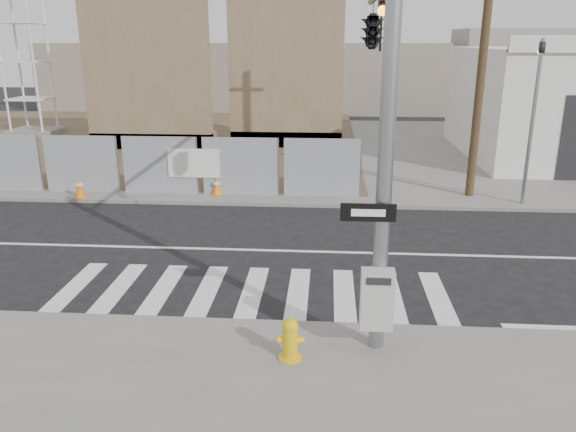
# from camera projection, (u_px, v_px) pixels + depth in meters

# --- Properties ---
(ground) EXTENTS (100.00, 100.00, 0.00)m
(ground) POSITION_uv_depth(u_px,v_px,m) (265.00, 250.00, 14.69)
(ground) COLOR black
(ground) RESTS_ON ground
(sidewalk_far) EXTENTS (50.00, 20.00, 0.12)m
(sidewalk_far) POSITION_uv_depth(u_px,v_px,m) (296.00, 149.00, 27.99)
(sidewalk_far) COLOR slate
(sidewalk_far) RESTS_ON ground
(signal_pole) EXTENTS (0.96, 5.87, 7.00)m
(signal_pole) POSITION_uv_depth(u_px,v_px,m) (376.00, 66.00, 11.13)
(signal_pole) COLOR gray
(signal_pole) RESTS_ON sidewalk_near
(far_signal_pole) EXTENTS (0.16, 0.20, 5.60)m
(far_signal_pole) POSITION_uv_depth(u_px,v_px,m) (535.00, 100.00, 17.47)
(far_signal_pole) COLOR gray
(far_signal_pole) RESTS_ON sidewalk_far
(concrete_wall_left) EXTENTS (6.00, 1.30, 8.00)m
(concrete_wall_left) POSITION_uv_depth(u_px,v_px,m) (148.00, 81.00, 26.59)
(concrete_wall_left) COLOR brown
(concrete_wall_left) RESTS_ON sidewalk_far
(concrete_wall_right) EXTENTS (5.50, 1.30, 8.00)m
(concrete_wall_right) POSITION_uv_depth(u_px,v_px,m) (286.00, 80.00, 27.10)
(concrete_wall_right) COLOR brown
(concrete_wall_right) RESTS_ON sidewalk_far
(utility_pole_right) EXTENTS (1.60, 0.28, 10.00)m
(utility_pole_right) POSITION_uv_depth(u_px,v_px,m) (484.00, 42.00, 17.91)
(utility_pole_right) COLOR #473921
(utility_pole_right) RESTS_ON sidewalk_far
(fire_hydrant) EXTENTS (0.51, 0.51, 0.75)m
(fire_hydrant) POSITION_uv_depth(u_px,v_px,m) (290.00, 339.00, 9.39)
(fire_hydrant) COLOR #EAB40D
(fire_hydrant) RESTS_ON sidewalk_near
(traffic_cone_c) EXTENTS (0.42, 0.42, 0.72)m
(traffic_cone_c) POSITION_uv_depth(u_px,v_px,m) (79.00, 188.00, 19.02)
(traffic_cone_c) COLOR orange
(traffic_cone_c) RESTS_ON sidewalk_far
(traffic_cone_d) EXTENTS (0.43, 0.43, 0.65)m
(traffic_cone_d) POSITION_uv_depth(u_px,v_px,m) (217.00, 186.00, 19.40)
(traffic_cone_d) COLOR orange
(traffic_cone_d) RESTS_ON sidewalk_far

